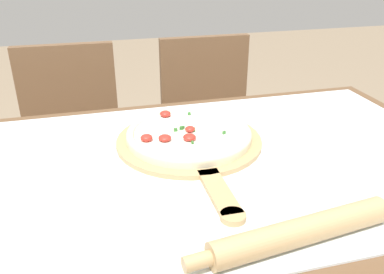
{
  "coord_description": "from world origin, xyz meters",
  "views": [
    {
      "loc": [
        -0.21,
        -0.8,
        1.25
      ],
      "look_at": [
        0.02,
        0.08,
        0.81
      ],
      "focal_mm": 38.0,
      "sensor_mm": 36.0,
      "label": 1
    }
  ],
  "objects_px": {
    "chair_left": "(74,143)",
    "chair_right": "(209,128)",
    "pizza": "(189,134)",
    "rolling_pin": "(302,231)",
    "pizza_peel": "(191,144)"
  },
  "relations": [
    {
      "from": "pizza",
      "to": "chair_right",
      "type": "bearing_deg",
      "value": 68.12
    },
    {
      "from": "pizza",
      "to": "chair_left",
      "type": "xyz_separation_m",
      "value": [
        -0.32,
        0.62,
        -0.29
      ]
    },
    {
      "from": "pizza_peel",
      "to": "pizza",
      "type": "bearing_deg",
      "value": 92.59
    },
    {
      "from": "rolling_pin",
      "to": "chair_left",
      "type": "bearing_deg",
      "value": 111.56
    },
    {
      "from": "pizza",
      "to": "chair_right",
      "type": "height_order",
      "value": "chair_right"
    },
    {
      "from": "chair_left",
      "to": "chair_right",
      "type": "distance_m",
      "value": 0.57
    },
    {
      "from": "pizza",
      "to": "rolling_pin",
      "type": "height_order",
      "value": "rolling_pin"
    },
    {
      "from": "pizza_peel",
      "to": "rolling_pin",
      "type": "distance_m",
      "value": 0.41
    },
    {
      "from": "pizza",
      "to": "chair_right",
      "type": "xyz_separation_m",
      "value": [
        0.25,
        0.62,
        -0.29
      ]
    },
    {
      "from": "chair_left",
      "to": "chair_right",
      "type": "bearing_deg",
      "value": 0.99
    },
    {
      "from": "rolling_pin",
      "to": "pizza_peel",
      "type": "bearing_deg",
      "value": 102.59
    },
    {
      "from": "chair_right",
      "to": "pizza",
      "type": "bearing_deg",
      "value": -111.27
    },
    {
      "from": "pizza_peel",
      "to": "pizza",
      "type": "distance_m",
      "value": 0.03
    },
    {
      "from": "rolling_pin",
      "to": "chair_right",
      "type": "distance_m",
      "value": 1.09
    },
    {
      "from": "rolling_pin",
      "to": "chair_right",
      "type": "xyz_separation_m",
      "value": [
        0.16,
        1.04,
        -0.28
      ]
    }
  ]
}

